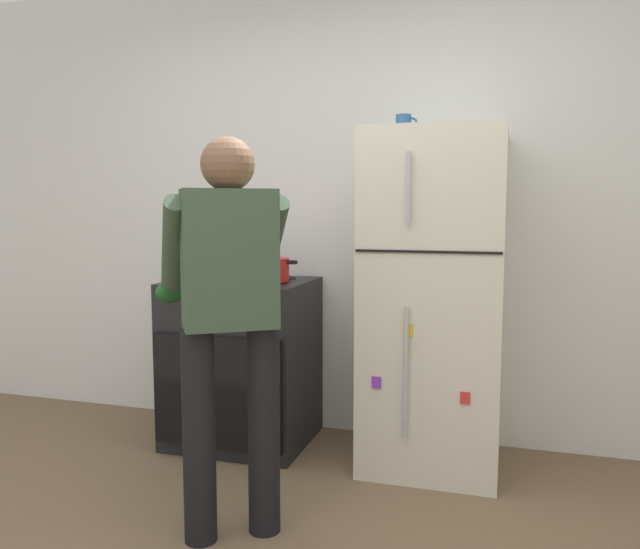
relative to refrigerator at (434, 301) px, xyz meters
name	(u,v)px	position (x,y,z in m)	size (l,w,h in m)	color
kitchen_wall_back	(361,205)	(-0.48, 0.38, 0.49)	(6.00, 0.10, 2.70)	white
refrigerator	(434,301)	(0.00, 0.00, 0.00)	(0.68, 0.72, 1.71)	silver
stove_range	(242,362)	(-1.07, -0.01, -0.39)	(0.76, 0.67, 0.93)	black
person_cook	(228,302)	(-0.70, -0.96, 0.10)	(0.67, 0.72, 1.60)	black
red_pot	(265,270)	(-0.91, -0.05, 0.14)	(0.37, 0.27, 0.13)	red
coffee_mug	(404,124)	(-0.18, 0.05, 0.90)	(0.11, 0.08, 0.10)	#2D6093
pepper_mill	(209,261)	(-1.37, 0.20, 0.16)	(0.05, 0.05, 0.17)	brown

